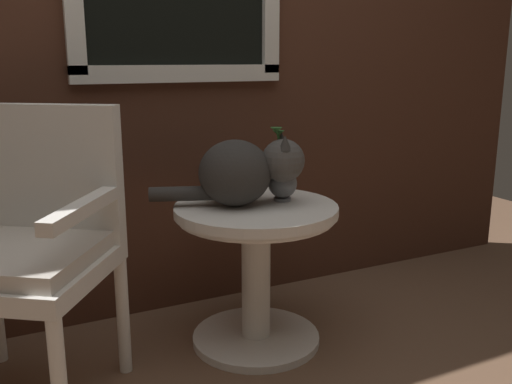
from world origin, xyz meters
The scene contains 6 objects.
ground_plane centered at (0.00, 0.00, 0.00)m, with size 6.00×6.00×0.00m, color brown.
back_wall centered at (0.00, 0.70, 1.31)m, with size 4.00×0.07×2.60m.
wicker_side_table centered at (0.22, 0.23, 0.38)m, with size 0.61×0.61×0.56m.
wicker_chair centered at (-0.58, 0.25, 0.54)m, with size 0.72×0.71×0.94m.
cat centered at (0.18, 0.25, 0.69)m, with size 0.55×0.32×0.27m.
pewter_vase_with_ivy centered at (0.34, 0.25, 0.64)m, with size 0.12×0.11×0.29m.
Camera 1 is at (-0.68, -1.59, 1.09)m, focal length 39.66 mm.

